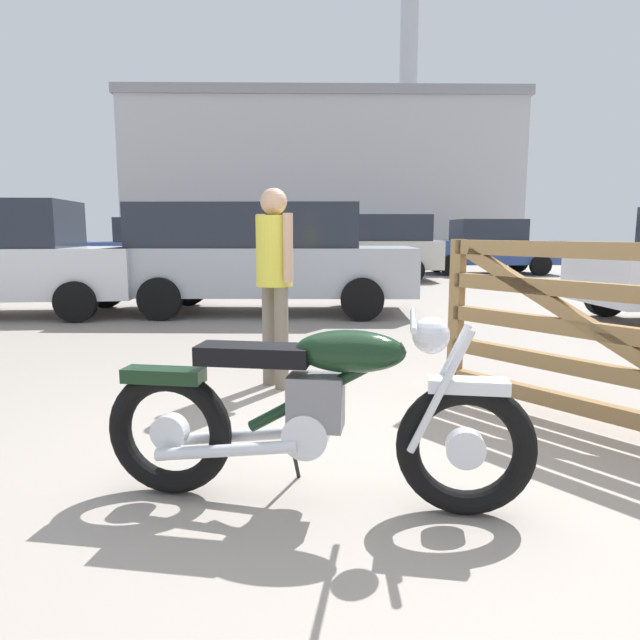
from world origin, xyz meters
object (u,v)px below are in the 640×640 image
(vintage_motorcycle, at_px, (315,414))
(white_estate_far, at_px, (487,247))
(bystander, at_px, (274,267))
(dark_sedan_left, at_px, (354,245))
(blue_hatchback_right, at_px, (157,249))
(pale_sedan_back, at_px, (260,254))
(silver_sedan_mid, at_px, (4,257))

(vintage_motorcycle, height_order, white_estate_far, white_estate_far)
(bystander, xyz_separation_m, dark_sedan_left, (1.01, 10.79, -0.08))
(vintage_motorcycle, relative_size, white_estate_far, 0.48)
(bystander, distance_m, blue_hatchback_right, 11.88)
(dark_sedan_left, distance_m, blue_hatchback_right, 5.41)
(vintage_motorcycle, bearing_deg, white_estate_far, 80.16)
(white_estate_far, bearing_deg, blue_hatchback_right, 9.24)
(vintage_motorcycle, height_order, pale_sedan_back, pale_sedan_back)
(dark_sedan_left, bearing_deg, vintage_motorcycle, 83.41)
(vintage_motorcycle, bearing_deg, blue_hatchback_right, 117.43)
(silver_sedan_mid, bearing_deg, bystander, -48.50)
(blue_hatchback_right, relative_size, silver_sedan_mid, 1.09)
(pale_sedan_back, bearing_deg, dark_sedan_left, 74.10)
(blue_hatchback_right, height_order, silver_sedan_mid, silver_sedan_mid)
(dark_sedan_left, height_order, silver_sedan_mid, silver_sedan_mid)
(bystander, bearing_deg, vintage_motorcycle, -120.49)
(bystander, xyz_separation_m, blue_hatchback_right, (-4.40, 11.03, -0.18))
(bystander, height_order, dark_sedan_left, dark_sedan_left)
(bystander, height_order, blue_hatchback_right, blue_hatchback_right)
(pale_sedan_back, bearing_deg, white_estate_far, 55.62)
(pale_sedan_back, bearing_deg, blue_hatchback_right, 119.11)
(pale_sedan_back, relative_size, silver_sedan_mid, 1.16)
(vintage_motorcycle, height_order, bystander, bystander)
(bystander, relative_size, silver_sedan_mid, 0.41)
(vintage_motorcycle, xyz_separation_m, bystander, (-0.41, 2.13, 0.57))
(bystander, relative_size, dark_sedan_left, 0.35)
(vintage_motorcycle, relative_size, dark_sedan_left, 0.43)
(vintage_motorcycle, bearing_deg, dark_sedan_left, 94.71)
(blue_hatchback_right, distance_m, pale_sedan_back, 7.46)
(vintage_motorcycle, bearing_deg, silver_sedan_mid, 136.49)
(vintage_motorcycle, distance_m, blue_hatchback_right, 14.02)
(vintage_motorcycle, distance_m, bystander, 2.24)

